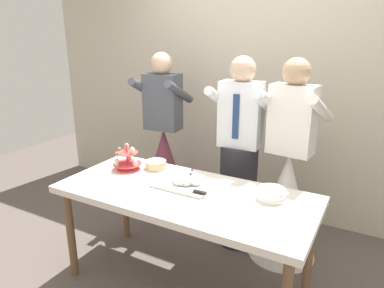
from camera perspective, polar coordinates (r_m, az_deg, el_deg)
ground_plane at (r=2.90m, az=-1.13°, el=-21.64°), size 8.00×8.00×0.00m
rear_wall at (r=3.62m, az=10.79°, el=11.20°), size 5.20×0.10×2.90m
dessert_table at (r=2.51m, az=-1.23°, el=-9.14°), size 1.80×0.80×0.78m
cupcake_stand at (r=2.88m, az=-10.42°, el=-2.54°), size 0.23×0.23×0.21m
main_cake_tray at (r=2.55m, az=-1.08°, el=-5.81°), size 0.44×0.31×0.12m
plate_stack at (r=2.41m, az=12.66°, el=-7.85°), size 0.19×0.19×0.08m
round_cake at (r=2.85m, az=-5.85°, el=-3.51°), size 0.24×0.24×0.08m
person_groom at (r=3.06m, az=7.56°, el=-3.38°), size 0.47×0.50×1.66m
person_bride at (r=3.02m, az=14.93°, el=-7.50°), size 0.56×0.56×1.66m
person_guest at (r=3.61m, az=-4.50°, el=-2.75°), size 0.56×0.56×1.66m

